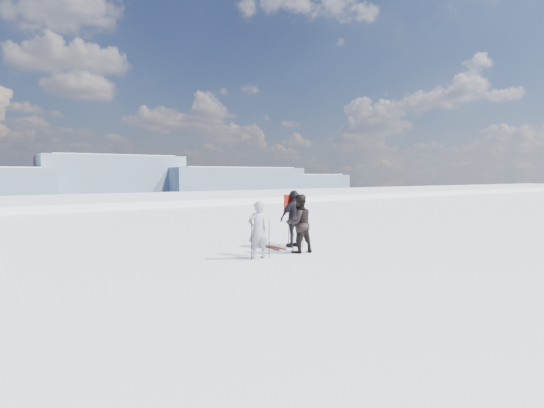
# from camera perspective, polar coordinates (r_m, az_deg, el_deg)

# --- Properties ---
(lake_basin) EXTENTS (820.00, 820.00, 71.62)m
(lake_basin) POSITION_cam_1_polar(r_m,az_deg,el_deg) (40.91, -19.53, -8.93)
(lake_basin) COLOR white
(lake_basin) RESTS_ON ground
(far_mountain_range) EXTENTS (770.00, 110.00, 53.00)m
(far_mountain_range) POSITION_cam_1_polar(r_m,az_deg,el_deg) (465.28, -28.87, 2.31)
(far_mountain_range) COLOR slate
(far_mountain_range) RESTS_ON ground
(skier_grey) EXTENTS (0.64, 0.44, 1.71)m
(skier_grey) POSITION_cam_1_polar(r_m,az_deg,el_deg) (12.50, -1.93, -3.52)
(skier_grey) COLOR gray
(skier_grey) RESTS_ON ground
(skier_dark) EXTENTS (0.98, 0.81, 1.87)m
(skier_dark) POSITION_cam_1_polar(r_m,az_deg,el_deg) (13.49, 3.65, -2.64)
(skier_dark) COLOR black
(skier_dark) RESTS_ON ground
(skier_pack) EXTENTS (1.16, 0.51, 1.96)m
(skier_pack) POSITION_cam_1_polar(r_m,az_deg,el_deg) (14.52, 3.07, -1.98)
(skier_pack) COLOR black
(skier_pack) RESTS_ON ground
(backpack) EXTENTS (0.42, 0.25, 0.59)m
(backpack) POSITION_cam_1_polar(r_m,az_deg,el_deg) (14.65, 2.53, 3.06)
(backpack) COLOR red
(backpack) RESTS_ON skier_pack
(ski_poles) EXTENTS (2.65, 1.10, 1.36)m
(ski_poles) POSITION_cam_1_polar(r_m,az_deg,el_deg) (13.47, 2.00, -3.98)
(ski_poles) COLOR black
(ski_poles) RESTS_ON ground
(skis_loose) EXTENTS (0.36, 1.70, 0.03)m
(skis_loose) POSITION_cam_1_polar(r_m,az_deg,el_deg) (14.68, -0.53, -5.70)
(skis_loose) COLOR black
(skis_loose) RESTS_ON ground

